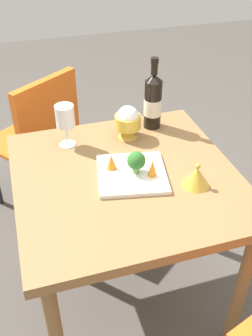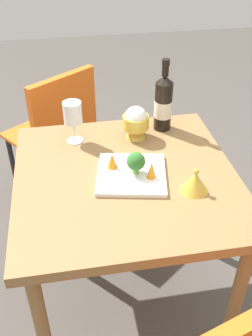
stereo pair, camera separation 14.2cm
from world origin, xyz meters
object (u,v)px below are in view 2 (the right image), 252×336
chair_near_window (58,127)px  carrot_garnish_left (151,170)px  wine_bottle (163,103)px  carrot_garnish_right (112,161)px  serving_plate (131,174)px  rice_bowl (136,122)px  broccoli_floret (136,162)px  rice_bowl_lid (195,182)px  wine_glass (73,114)px

chair_near_window → carrot_garnish_left: 0.91m
wine_bottle → carrot_garnish_right: size_ratio=5.23×
serving_plate → wine_bottle: bearing=-121.5°
rice_bowl → broccoli_floret: (0.05, 0.27, -0.01)m
broccoli_floret → rice_bowl_lid: bearing=148.5°
rice_bowl_lid → broccoli_floret: 0.22m
chair_near_window → rice_bowl_lid: chair_near_window is taller
serving_plate → carrot_garnish_right: 0.09m
wine_bottle → carrot_garnish_right: 0.39m
chair_near_window → wine_bottle: 0.73m
carrot_garnish_right → rice_bowl_lid: bearing=148.4°
rice_bowl_lid → rice_bowl: bearing=-70.7°
serving_plate → carrot_garnish_left: bearing=148.4°
carrot_garnish_left → wine_bottle: bearing=-110.0°
chair_near_window → broccoli_floret: chair_near_window is taller
wine_glass → carrot_garnish_left: wine_glass is taller
rice_bowl_lid → wine_glass: bearing=-45.4°
rice_bowl → rice_bowl_lid: size_ratio=1.42×
wine_glass → rice_bowl_lid: bearing=134.6°
wine_glass → broccoli_floret: 0.35m
chair_near_window → serving_plate: 0.84m
rice_bowl → broccoli_floret: rice_bowl is taller
chair_near_window → rice_bowl_lid: bearing=-98.2°
wine_bottle → carrot_garnish_left: (0.13, 0.36, -0.07)m
serving_plate → carrot_garnish_left: carrot_garnish_left is taller
wine_bottle → rice_bowl_lid: size_ratio=3.14×
chair_near_window → broccoli_floret: (-0.28, 0.77, 0.27)m
wine_glass → rice_bowl_lid: wine_glass is taller
chair_near_window → carrot_garnish_left: size_ratio=12.55×
serving_plate → carrot_garnish_right: (0.07, -0.04, 0.04)m
wine_glass → serving_plate: (-0.19, 0.28, -0.12)m
wine_glass → rice_bowl_lid: size_ratio=1.79×
wine_glass → broccoli_floret: size_ratio=2.09×
chair_near_window → rice_bowl: (-0.34, 0.50, 0.28)m
wine_glass → broccoli_floret: bearing=125.9°
wine_bottle → wine_glass: (0.39, 0.04, 0.01)m
serving_plate → broccoli_floret: 0.06m
broccoli_floret → carrot_garnish_right: size_ratio=1.43×
chair_near_window → carrot_garnish_left: chair_near_window is taller
chair_near_window → carrot_garnish_left: (-0.33, 0.81, 0.26)m
chair_near_window → broccoli_floret: 0.87m
wine_glass → broccoli_floret: (-0.20, 0.28, -0.06)m
carrot_garnish_left → rice_bowl_lid: bearing=150.0°
rice_bowl → carrot_garnish_right: size_ratio=2.36×
chair_near_window → wine_glass: wine_glass is taller
wine_bottle → broccoli_floret: (0.18, 0.33, -0.06)m
broccoli_floret → carrot_garnish_right: broccoli_floret is taller
wine_glass → serving_plate: size_ratio=0.61×
carrot_garnish_right → wine_glass: bearing=-61.9°
wine_bottle → chair_near_window: bearing=-43.9°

